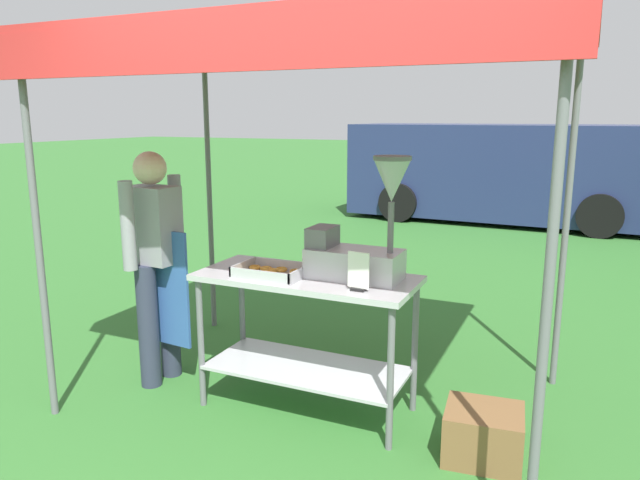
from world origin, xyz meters
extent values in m
plane|color=#33702D|center=(0.00, 6.00, 0.00)|extent=(70.00, 70.00, 0.00)
cylinder|color=slate|center=(-1.70, 0.32, 1.13)|extent=(0.04, 0.04, 2.26)
cylinder|color=slate|center=(1.13, 0.32, 1.13)|extent=(0.04, 0.04, 2.26)
cylinder|color=slate|center=(-1.70, 2.07, 1.13)|extent=(0.04, 0.04, 2.26)
cylinder|color=slate|center=(1.13, 2.07, 1.13)|extent=(0.04, 0.04, 2.26)
cube|color=red|center=(-0.28, 1.20, 2.29)|extent=(3.03, 1.95, 0.05)
cube|color=red|center=(-0.28, 0.23, 2.15)|extent=(3.03, 0.02, 0.24)
cube|color=#B7B7BC|center=(-0.28, 1.05, 0.86)|extent=(1.36, 0.60, 0.04)
cube|color=#B7B7BC|center=(-0.28, 1.05, 0.27)|extent=(1.25, 0.55, 0.02)
cylinder|color=slate|center=(-0.91, 0.80, 0.42)|extent=(0.04, 0.04, 0.84)
cylinder|color=slate|center=(0.34, 0.80, 0.42)|extent=(0.04, 0.04, 0.84)
cylinder|color=slate|center=(-0.91, 1.29, 0.42)|extent=(0.04, 0.04, 0.84)
cylinder|color=slate|center=(0.34, 1.29, 0.42)|extent=(0.04, 0.04, 0.84)
cube|color=#B7B7BC|center=(-0.47, 0.93, 0.89)|extent=(0.41, 0.30, 0.01)
cube|color=#B7B7BC|center=(-0.47, 0.79, 0.92)|extent=(0.41, 0.01, 0.06)
cube|color=#B7B7BC|center=(-0.47, 1.07, 0.92)|extent=(0.41, 0.01, 0.06)
cube|color=#B7B7BC|center=(-0.67, 0.93, 0.92)|extent=(0.01, 0.30, 0.06)
cube|color=#B7B7BC|center=(-0.27, 0.93, 0.92)|extent=(0.01, 0.30, 0.06)
torus|color=gold|center=(-0.45, 1.03, 0.90)|extent=(0.11, 0.11, 0.02)
torus|color=gold|center=(-0.62, 1.01, 0.90)|extent=(0.10, 0.10, 0.02)
torus|color=gold|center=(-0.53, 0.83, 0.90)|extent=(0.08, 0.08, 0.02)
torus|color=gold|center=(-0.44, 0.87, 0.90)|extent=(0.10, 0.10, 0.02)
torus|color=gold|center=(-0.49, 0.98, 0.90)|extent=(0.10, 0.10, 0.02)
torus|color=gold|center=(-0.62, 0.88, 0.90)|extent=(0.09, 0.09, 0.02)
torus|color=gold|center=(-0.32, 0.95, 0.90)|extent=(0.11, 0.11, 0.02)
torus|color=gold|center=(-0.55, 1.01, 0.90)|extent=(0.08, 0.08, 0.02)
torus|color=gold|center=(-0.38, 0.87, 0.90)|extent=(0.08, 0.08, 0.02)
torus|color=gold|center=(-0.50, 0.91, 0.90)|extent=(0.10, 0.10, 0.02)
torus|color=gold|center=(-0.35, 1.02, 0.90)|extent=(0.10, 0.10, 0.02)
cube|color=#B7B7BC|center=(0.01, 1.10, 0.97)|extent=(0.56, 0.28, 0.18)
cube|color=slate|center=(-0.20, 1.10, 1.12)|extent=(0.14, 0.22, 0.12)
cylinder|color=slate|center=(0.23, 1.10, 1.21)|extent=(0.04, 0.04, 0.30)
cone|color=#B7B7BC|center=(0.23, 1.10, 1.48)|extent=(0.21, 0.21, 0.24)
cylinder|color=slate|center=(0.23, 1.10, 1.61)|extent=(0.22, 0.22, 0.02)
cube|color=black|center=(0.12, 0.87, 0.89)|extent=(0.08, 0.05, 0.02)
cube|color=white|center=(0.12, 0.87, 1.00)|extent=(0.13, 0.02, 0.21)
cylinder|color=#2D3347|center=(-1.39, 1.09, 0.43)|extent=(0.14, 0.14, 0.86)
cylinder|color=#2D3347|center=(-1.41, 0.89, 0.43)|extent=(0.14, 0.14, 0.86)
cube|color=gray|center=(-1.40, 0.99, 1.12)|extent=(0.36, 0.25, 0.52)
cube|color=#335BA3|center=(-1.28, 0.98, 0.69)|extent=(0.32, 0.05, 0.80)
cylinder|color=gray|center=(-1.38, 1.21, 1.15)|extent=(0.10, 0.10, 0.58)
cylinder|color=gray|center=(-1.42, 0.77, 1.15)|extent=(0.10, 0.10, 0.58)
sphere|color=beige|center=(-1.40, 0.99, 1.50)|extent=(0.22, 0.22, 0.22)
cube|color=brown|center=(0.84, 0.92, 0.14)|extent=(0.45, 0.40, 0.29)
cube|color=navy|center=(-0.13, 8.77, 0.89)|extent=(5.27, 2.06, 1.60)
cube|color=#1E2833|center=(1.90, 8.71, 1.29)|extent=(0.15, 1.62, 0.70)
cylinder|color=black|center=(1.51, 9.65, 0.34)|extent=(0.69, 0.26, 0.68)
cylinder|color=black|center=(1.46, 7.79, 0.34)|extent=(0.69, 0.26, 0.68)
cylinder|color=black|center=(-1.72, 9.75, 0.34)|extent=(0.69, 0.26, 0.68)
cylinder|color=black|center=(-1.77, 7.89, 0.34)|extent=(0.69, 0.26, 0.68)
camera|label=1|loc=(1.24, -2.11, 1.84)|focal=33.17mm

